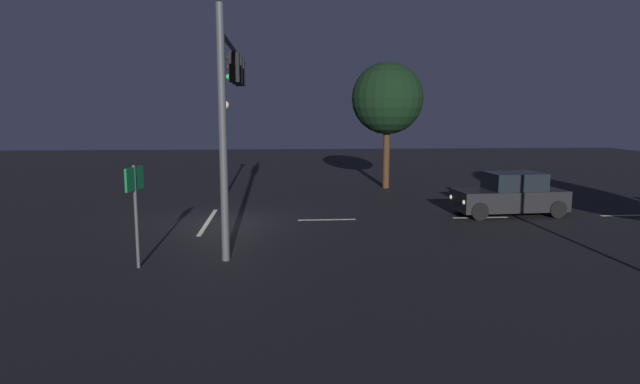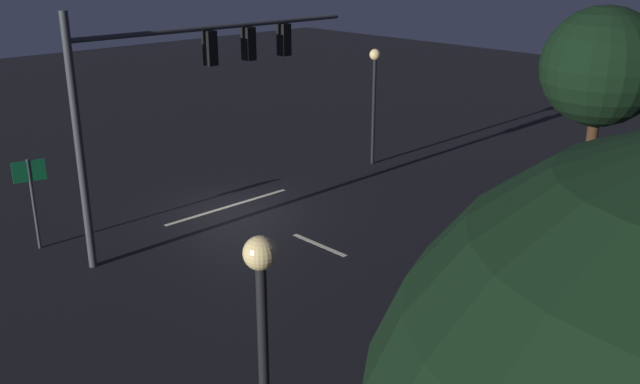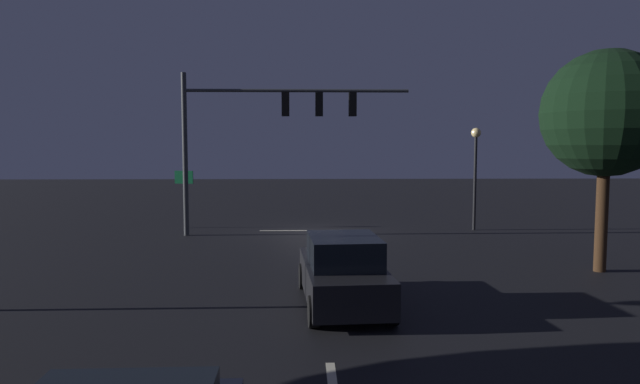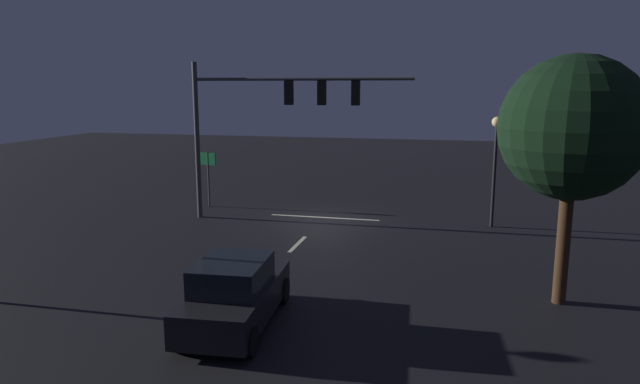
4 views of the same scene
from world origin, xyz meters
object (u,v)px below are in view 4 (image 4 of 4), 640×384
(car_approaching, at_px, (235,294))
(tree_left_near, at_px, (573,129))
(street_lamp_left_kerb, at_px, (496,150))
(traffic_signal_assembly, at_px, (271,108))
(route_sign, at_px, (208,167))

(car_approaching, distance_m, tree_left_near, 9.65)
(car_approaching, distance_m, street_lamp_left_kerb, 13.87)
(traffic_signal_assembly, relative_size, route_sign, 3.52)
(car_approaching, bearing_deg, tree_left_near, -157.09)
(street_lamp_left_kerb, bearing_deg, traffic_signal_assembly, 7.22)
(street_lamp_left_kerb, height_order, route_sign, street_lamp_left_kerb)
(traffic_signal_assembly, distance_m, street_lamp_left_kerb, 9.54)
(car_approaching, bearing_deg, traffic_signal_assembly, -76.69)
(route_sign, relative_size, tree_left_near, 0.41)
(traffic_signal_assembly, relative_size, street_lamp_left_kerb, 2.07)
(traffic_signal_assembly, bearing_deg, route_sign, -28.85)
(car_approaching, bearing_deg, street_lamp_left_kerb, -119.86)
(traffic_signal_assembly, height_order, route_sign, traffic_signal_assembly)
(tree_left_near, bearing_deg, traffic_signal_assembly, -34.27)
(street_lamp_left_kerb, height_order, tree_left_near, tree_left_near)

